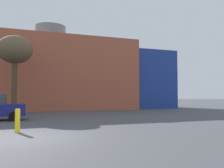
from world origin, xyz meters
The scene contains 4 objects.
ground_plane centered at (0.00, 0.00, 0.00)m, with size 200.00×200.00×0.00m, color #47474C.
building_backdrop centered at (3.18, 22.67, 4.42)m, with size 33.60×10.12×11.02m.
bare_tree_0 centered at (-1.01, 14.03, 5.97)m, with size 3.28×3.28×7.43m.
bollard_yellow_0 centered at (-0.57, 1.87, 0.56)m, with size 0.24×0.24×1.13m, color yellow.
Camera 1 is at (-0.45, -10.92, 1.76)m, focal length 39.78 mm.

